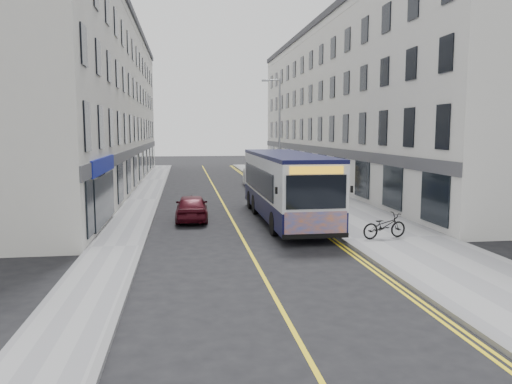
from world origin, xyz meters
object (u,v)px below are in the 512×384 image
object	(u,v)px
pedestrian_far	(296,175)
car_white	(254,177)
car_maroon	(192,207)
pedestrian_near	(316,179)
bicycle	(384,226)
streetlamp	(278,132)
city_bus	(286,184)

from	to	relation	value
pedestrian_far	car_white	bearing A→B (deg)	130.06
pedestrian_far	car_maroon	xyz separation A→B (m)	(-8.01, -12.08, -0.43)
pedestrian_near	bicycle	bearing A→B (deg)	-107.93
bicycle	pedestrian_near	distance (m)	15.58
pedestrian_near	streetlamp	bearing A→B (deg)	170.30
city_bus	car_white	xyz separation A→B (m)	(0.61, 15.56, -1.10)
bicycle	pedestrian_near	bearing A→B (deg)	-16.18
streetlamp	city_bus	world-z (taller)	streetlamp
pedestrian_far	car_white	distance (m)	3.94
car_white	pedestrian_near	bearing A→B (deg)	-50.93
pedestrian_far	bicycle	bearing A→B (deg)	-96.96
car_white	bicycle	bearing A→B (deg)	-80.25
pedestrian_far	car_white	world-z (taller)	pedestrian_far
pedestrian_near	pedestrian_far	world-z (taller)	pedestrian_far
city_bus	pedestrian_near	distance (m)	11.30
bicycle	pedestrian_far	bearing A→B (deg)	-12.53
car_white	car_maroon	world-z (taller)	car_white
streetlamp	car_maroon	size ratio (longest dim) A/B	2.05
bicycle	car_maroon	size ratio (longest dim) A/B	0.50
city_bus	streetlamp	bearing A→B (deg)	81.26
streetlamp	car_white	distance (m)	6.53
bicycle	city_bus	bearing A→B (deg)	19.30
bicycle	car_white	bearing A→B (deg)	-4.62
city_bus	pedestrian_near	size ratio (longest dim) A/B	6.27
bicycle	pedestrian_near	world-z (taller)	pedestrian_near
bicycle	pedestrian_near	xyz separation A→B (m)	(1.33, 15.52, 0.41)
streetlamp	pedestrian_far	size ratio (longest dim) A/B	4.08
streetlamp	car_white	bearing A→B (deg)	100.33
streetlamp	city_bus	bearing A→B (deg)	-98.74
streetlamp	car_maroon	world-z (taller)	streetlamp
pedestrian_near	pedestrian_far	size ratio (longest dim) A/B	0.94
city_bus	pedestrian_near	xyz separation A→B (m)	(4.35, 10.40, -0.79)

